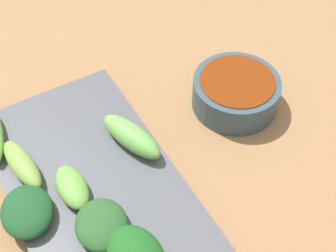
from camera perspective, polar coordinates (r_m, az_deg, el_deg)
The scene contains 8 objects.
tabletop at distance 0.60m, azimuth -0.26°, elevation -1.69°, with size 2.10×2.10×0.02m, color #926845.
sauce_bowl at distance 0.61m, azimuth 8.19°, elevation 4.34°, with size 0.11×0.11×0.04m.
serving_plate at distance 0.54m, azimuth -9.25°, elevation -6.92°, with size 0.18×0.32×0.01m, color #4B4D53.
broccoli_leafy_0 at distance 0.50m, azimuth -8.16°, elevation -11.87°, with size 0.06×0.06×0.02m, color #254F24.
broccoli_leafy_1 at distance 0.52m, azimuth -16.90°, elevation -9.97°, with size 0.06×0.07×0.02m, color #184522.
broccoli_stalk_2 at distance 0.55m, azimuth -4.50°, elevation -1.29°, with size 0.03×0.09×0.03m, color #64A74A.
broccoli_stalk_4 at distance 0.53m, azimuth -11.67°, elevation -7.35°, with size 0.03×0.06×0.02m, color #63A041.
broccoli_stalk_6 at distance 0.56m, azimuth -17.44°, elevation -4.51°, with size 0.03×0.08×0.02m, color #739F43.
Camera 1 is at (0.18, 0.32, 0.48)m, focal length 49.73 mm.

